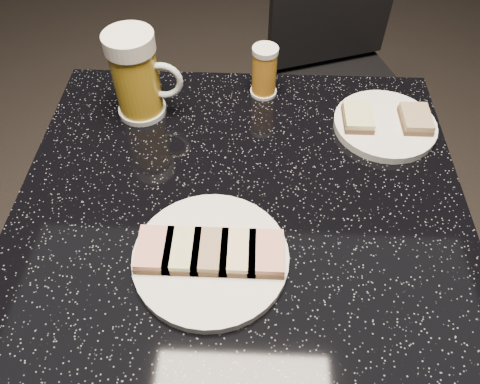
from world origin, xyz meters
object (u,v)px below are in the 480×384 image
chair (340,77)px  beer_tumbler (264,72)px  table (240,289)px  plate_small (385,125)px  plate_large (211,258)px  beer_mug (137,76)px

chair → beer_tumbler: bearing=-119.2°
table → chair: chair is taller
plate_small → beer_tumbler: (-0.21, 0.09, 0.04)m
plate_small → table: bearing=-141.1°
plate_small → chair: bearing=88.7°
beer_tumbler → table: bearing=-96.4°
plate_large → chair: (0.30, 0.78, -0.26)m
table → beer_mug: bearing=129.3°
plate_large → beer_mug: 0.35m
plate_large → beer_mug: bearing=115.5°
beer_tumbler → chair: size_ratio=0.12×
beer_tumbler → chair: bearing=60.8°
beer_mug → chair: 0.73m
plate_large → table: 0.27m
plate_large → plate_small: same height
plate_small → table: (-0.25, -0.20, -0.25)m
beer_tumbler → chair: 0.55m
plate_small → beer_mug: size_ratio=1.13×
table → chair: 0.74m
table → chair: (0.26, 0.69, -0.01)m
beer_mug → beer_tumbler: 0.23m
plate_small → chair: (0.01, 0.49, -0.26)m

